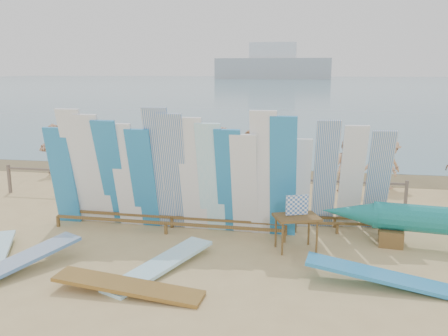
% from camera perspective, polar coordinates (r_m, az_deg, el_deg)
% --- Properties ---
extents(ground, '(160.00, 160.00, 0.00)m').
position_cam_1_polar(ground, '(11.40, -7.47, -8.12)').
color(ground, tan).
rests_on(ground, ground).
extents(ocean, '(320.00, 240.00, 0.02)m').
position_cam_1_polar(ocean, '(138.28, 9.10, 10.07)').
color(ocean, slate).
rests_on(ocean, ground).
extents(wet_sand_strip, '(40.00, 2.60, 0.01)m').
position_cam_1_polar(wet_sand_strip, '(18.13, -0.55, -0.51)').
color(wet_sand_strip, brown).
rests_on(wet_sand_strip, ground).
extents(distant_ship, '(45.00, 8.00, 14.00)m').
position_cam_1_polar(distant_ship, '(190.81, 5.87, 12.19)').
color(distant_ship, '#999EA3').
rests_on(distant_ship, ocean).
extents(fence, '(12.08, 0.08, 0.90)m').
position_cam_1_polar(fence, '(13.99, -3.81, -1.59)').
color(fence, '#6A5B50').
rests_on(fence, ground).
extents(main_surfboard_rack, '(6.09, 0.90, 3.04)m').
position_cam_1_polar(main_surfboard_rack, '(11.37, -6.75, -1.04)').
color(main_surfboard_rack, brown).
rests_on(main_surfboard_rack, ground).
extents(side_surfboard_rack, '(2.48, 0.94, 2.74)m').
position_cam_1_polar(side_surfboard_rack, '(11.66, 13.66, -1.54)').
color(side_surfboard_rack, brown).
rests_on(side_surfboard_rack, ground).
extents(vendor_table, '(1.10, 0.95, 1.24)m').
position_cam_1_polar(vendor_table, '(10.47, 8.67, -7.60)').
color(vendor_table, brown).
rests_on(vendor_table, ground).
extents(flat_board_c, '(2.72, 0.71, 0.27)m').
position_cam_1_polar(flat_board_c, '(8.79, -11.42, -14.54)').
color(flat_board_c, olive).
rests_on(flat_board_c, ground).
extents(flat_board_e, '(1.76, 2.63, 0.43)m').
position_cam_1_polar(flat_board_e, '(10.18, -23.82, -11.58)').
color(flat_board_e, silver).
rests_on(flat_board_e, ground).
extents(flat_board_b, '(1.60, 2.70, 0.23)m').
position_cam_1_polar(flat_board_b, '(9.60, -7.57, -12.05)').
color(flat_board_b, '#96DCF1').
rests_on(flat_board_b, ground).
extents(flat_board_d, '(2.73, 0.86, 0.41)m').
position_cam_1_polar(flat_board_d, '(9.31, 18.28, -13.37)').
color(flat_board_d, '#2680C0').
rests_on(flat_board_d, ground).
extents(beach_chair_left, '(0.70, 0.71, 0.84)m').
position_cam_1_polar(beach_chair_left, '(14.71, -1.80, -2.45)').
color(beach_chair_left, '#BA2F13').
rests_on(beach_chair_left, ground).
extents(beach_chair_right, '(0.72, 0.73, 0.85)m').
position_cam_1_polar(beach_chair_right, '(14.74, 3.93, -2.44)').
color(beach_chair_right, '#BA2F13').
rests_on(beach_chair_right, ground).
extents(stroller, '(0.65, 0.84, 1.05)m').
position_cam_1_polar(stroller, '(14.75, 5.90, -1.77)').
color(stroller, '#BA2F13').
rests_on(stroller, ground).
extents(beachgoer_8, '(0.92, 0.72, 1.70)m').
position_cam_1_polar(beachgoer_8, '(15.57, 14.35, 0.27)').
color(beachgoer_8, beige).
rests_on(beachgoer_8, ground).
extents(beachgoer_extra_1, '(0.78, 0.99, 1.55)m').
position_cam_1_polar(beachgoer_extra_1, '(18.93, -14.71, 2.02)').
color(beachgoer_extra_1, '#8C6042').
rests_on(beachgoer_extra_1, ground).
extents(beachgoer_9, '(1.23, 0.68, 1.80)m').
position_cam_1_polar(beachgoer_9, '(16.20, 18.49, 0.65)').
color(beachgoer_9, tan).
rests_on(beachgoer_9, ground).
extents(beachgoer_2, '(0.80, 0.48, 1.54)m').
position_cam_1_polar(beachgoer_2, '(17.04, -13.69, 1.01)').
color(beachgoer_2, beige).
rests_on(beachgoer_2, ground).
extents(beachgoer_3, '(1.31, 0.85, 1.88)m').
position_cam_1_polar(beachgoer_3, '(15.82, -2.55, 1.13)').
color(beachgoer_3, tan).
rests_on(beachgoer_3, ground).
extents(beachgoer_11, '(1.03, 1.82, 1.87)m').
position_cam_1_polar(beachgoer_11, '(19.00, -19.62, 2.24)').
color(beachgoer_11, beige).
rests_on(beachgoer_11, ground).
extents(beachgoer_4, '(0.85, 1.00, 1.59)m').
position_cam_1_polar(beachgoer_4, '(15.06, -3.03, 0.02)').
color(beachgoer_4, '#8C6042').
rests_on(beachgoer_4, ground).
extents(beachgoer_5, '(1.75, 1.21, 1.81)m').
position_cam_1_polar(beachgoer_5, '(17.39, -0.18, 2.01)').
color(beachgoer_5, beige).
rests_on(beachgoer_5, ground).
extents(beachgoer_7, '(0.74, 0.73, 1.85)m').
position_cam_1_polar(beachgoer_7, '(16.24, 3.02, 1.35)').
color(beachgoer_7, '#8C6042').
rests_on(beachgoer_7, ground).
extents(beachgoer_extra_0, '(0.52, 1.07, 1.60)m').
position_cam_1_polar(beachgoer_extra_0, '(16.50, 19.43, 0.42)').
color(beachgoer_extra_0, tan).
rests_on(beachgoer_extra_0, ground).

